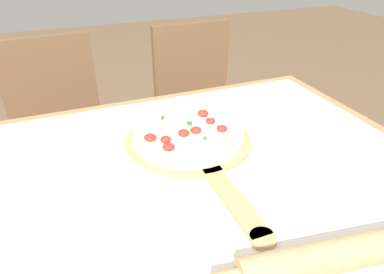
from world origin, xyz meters
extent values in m
cube|color=#A87F51|center=(0.00, 0.00, 0.73)|extent=(1.12, 0.87, 0.03)
cylinder|color=#A87F51|center=(-0.51, 0.38, 0.36)|extent=(0.06, 0.06, 0.71)
cylinder|color=#A87F51|center=(0.51, 0.38, 0.36)|extent=(0.06, 0.06, 0.71)
cube|color=silver|center=(0.00, 0.00, 0.74)|extent=(1.04, 0.79, 0.00)
cylinder|color=tan|center=(0.00, 0.11, 0.75)|extent=(0.33, 0.33, 0.01)
cube|color=tan|center=(0.00, -0.14, 0.75)|extent=(0.04, 0.23, 0.01)
cylinder|color=tan|center=(0.00, -0.26, 0.75)|extent=(0.05, 0.05, 0.01)
cylinder|color=beige|center=(0.00, 0.11, 0.77)|extent=(0.30, 0.30, 0.02)
torus|color=beige|center=(0.00, 0.11, 0.78)|extent=(0.30, 0.30, 0.02)
cylinder|color=white|center=(0.00, 0.11, 0.78)|extent=(0.26, 0.26, 0.00)
ellipsoid|color=red|center=(-0.02, 0.10, 0.79)|extent=(0.03, 0.03, 0.02)
ellipsoid|color=red|center=(0.07, 0.18, 0.79)|extent=(0.03, 0.03, 0.02)
ellipsoid|color=red|center=(-0.10, 0.11, 0.79)|extent=(0.03, 0.03, 0.02)
ellipsoid|color=red|center=(-0.08, 0.05, 0.79)|extent=(0.03, 0.03, 0.02)
ellipsoid|color=red|center=(0.02, 0.10, 0.79)|extent=(0.03, 0.03, 0.02)
ellipsoid|color=red|center=(0.07, 0.13, 0.79)|extent=(0.03, 0.03, 0.01)
ellipsoid|color=red|center=(0.08, 0.08, 0.79)|extent=(0.03, 0.03, 0.02)
ellipsoid|color=red|center=(-0.07, 0.08, 0.79)|extent=(0.03, 0.03, 0.02)
cube|color=#387533|center=(0.02, 0.14, 0.78)|extent=(0.01, 0.01, 0.01)
cube|color=#387533|center=(0.07, 0.18, 0.78)|extent=(0.01, 0.01, 0.01)
cube|color=#387533|center=(0.01, 0.11, 0.78)|extent=(0.01, 0.01, 0.01)
cube|color=#387533|center=(-0.04, 0.20, 0.78)|extent=(0.01, 0.01, 0.01)
cube|color=#387533|center=(-0.02, 0.10, 0.78)|extent=(0.01, 0.01, 0.01)
cube|color=#387533|center=(0.01, 0.15, 0.78)|extent=(0.01, 0.01, 0.01)
cube|color=#387533|center=(0.02, 0.06, 0.78)|extent=(0.01, 0.01, 0.01)
cylinder|color=tan|center=(0.08, -0.35, 0.78)|extent=(0.33, 0.10, 0.06)
cube|color=brown|center=(-0.33, 0.69, 0.43)|extent=(0.42, 0.42, 0.02)
cube|color=brown|center=(-0.34, 0.87, 0.66)|extent=(0.38, 0.06, 0.44)
cylinder|color=brown|center=(-0.48, 0.52, 0.21)|extent=(0.04, 0.04, 0.42)
cylinder|color=brown|center=(-0.16, 0.54, 0.21)|extent=(0.04, 0.04, 0.42)
cylinder|color=brown|center=(-0.50, 0.84, 0.21)|extent=(0.04, 0.04, 0.42)
cylinder|color=brown|center=(-0.18, 0.86, 0.21)|extent=(0.04, 0.04, 0.42)
cube|color=brown|center=(0.31, 0.69, 0.43)|extent=(0.41, 0.41, 0.02)
cube|color=brown|center=(0.31, 0.87, 0.66)|extent=(0.38, 0.05, 0.44)
cylinder|color=brown|center=(0.16, 0.52, 0.21)|extent=(0.04, 0.04, 0.42)
cylinder|color=brown|center=(0.48, 0.53, 0.21)|extent=(0.04, 0.04, 0.42)
cylinder|color=brown|center=(0.15, 0.84, 0.21)|extent=(0.04, 0.04, 0.42)
cylinder|color=brown|center=(0.47, 0.85, 0.21)|extent=(0.04, 0.04, 0.42)
camera|label=1|loc=(-0.28, -0.62, 1.23)|focal=32.00mm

